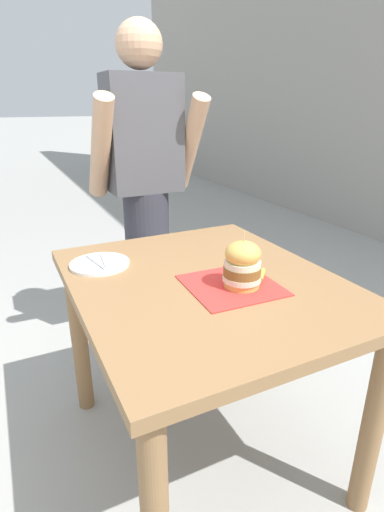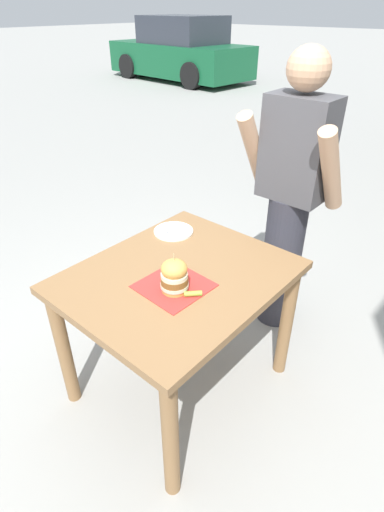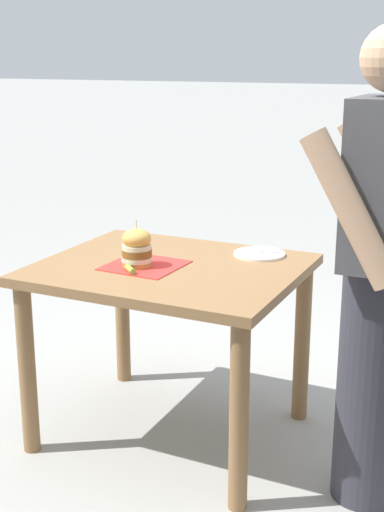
{
  "view_description": "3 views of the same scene",
  "coord_description": "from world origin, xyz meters",
  "px_view_note": "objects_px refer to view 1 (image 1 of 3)",
  "views": [
    {
      "loc": [
        -0.59,
        -1.1,
        1.33
      ],
      "look_at": [
        0.0,
        0.1,
        0.81
      ],
      "focal_mm": 28.0,
      "sensor_mm": 36.0,
      "label": 1
    },
    {
      "loc": [
        1.07,
        -1.13,
        1.85
      ],
      "look_at": [
        0.0,
        0.1,
        0.81
      ],
      "focal_mm": 28.0,
      "sensor_mm": 36.0,
      "label": 2
    },
    {
      "loc": [
        2.48,
        1.28,
        1.59
      ],
      "look_at": [
        0.0,
        0.1,
        0.81
      ],
      "focal_mm": 50.0,
      "sensor_mm": 36.0,
      "label": 3
    }
  ],
  "objects_px": {
    "pickle_spear": "(261,275)",
    "side_plate_with_forks": "(100,264)",
    "sandwich": "(242,264)",
    "diner_across_table": "(146,193)",
    "patio_table": "(204,312)"
  },
  "relations": [
    {
      "from": "patio_table",
      "to": "side_plate_with_forks",
      "type": "relative_size",
      "value": 4.74
    },
    {
      "from": "patio_table",
      "to": "sandwich",
      "type": "height_order",
      "value": "sandwich"
    },
    {
      "from": "patio_table",
      "to": "diner_across_table",
      "type": "relative_size",
      "value": 0.62
    },
    {
      "from": "patio_table",
      "to": "diner_across_table",
      "type": "xyz_separation_m",
      "value": [
        0.1,
        0.85,
        0.25
      ]
    },
    {
      "from": "sandwich",
      "to": "diner_across_table",
      "type": "relative_size",
      "value": 0.11
    },
    {
      "from": "pickle_spear",
      "to": "diner_across_table",
      "type": "height_order",
      "value": "diner_across_table"
    },
    {
      "from": "sandwich",
      "to": "side_plate_with_forks",
      "type": "height_order",
      "value": "sandwich"
    },
    {
      "from": "side_plate_with_forks",
      "to": "pickle_spear",
      "type": "bearing_deg",
      "value": -38.36
    },
    {
      "from": "side_plate_with_forks",
      "to": "diner_across_table",
      "type": "xyz_separation_m",
      "value": [
        0.39,
        0.57,
        0.12
      ]
    },
    {
      "from": "patio_table",
      "to": "pickle_spear",
      "type": "relative_size",
      "value": 13.28
    },
    {
      "from": "patio_table",
      "to": "pickle_spear",
      "type": "distance_m",
      "value": 0.24
    },
    {
      "from": "pickle_spear",
      "to": "side_plate_with_forks",
      "type": "height_order",
      "value": "pickle_spear"
    },
    {
      "from": "sandwich",
      "to": "pickle_spear",
      "type": "height_order",
      "value": "sandwich"
    },
    {
      "from": "sandwich",
      "to": "diner_across_table",
      "type": "xyz_separation_m",
      "value": [
        0.02,
        0.96,
        0.04
      ]
    },
    {
      "from": "diner_across_table",
      "to": "pickle_spear",
      "type": "bearing_deg",
      "value": -85.65
    }
  ]
}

